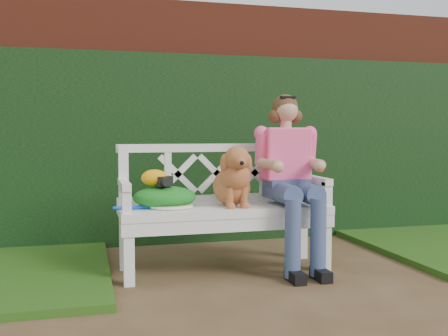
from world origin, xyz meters
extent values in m
plane|color=#47311B|center=(0.00, 0.00, 0.00)|extent=(60.00, 60.00, 0.00)
cube|color=maroon|center=(0.00, 1.90, 1.10)|extent=(10.00, 0.30, 2.20)
cube|color=#193F17|center=(0.00, 1.68, 0.85)|extent=(10.00, 0.18, 1.70)
cube|color=black|center=(-0.73, 0.59, 0.67)|extent=(0.13, 0.12, 0.07)
ellipsoid|color=orange|center=(-0.79, 0.63, 0.69)|extent=(0.21, 0.18, 0.12)
camera|label=1|loc=(-1.24, -3.02, 1.01)|focal=42.00mm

